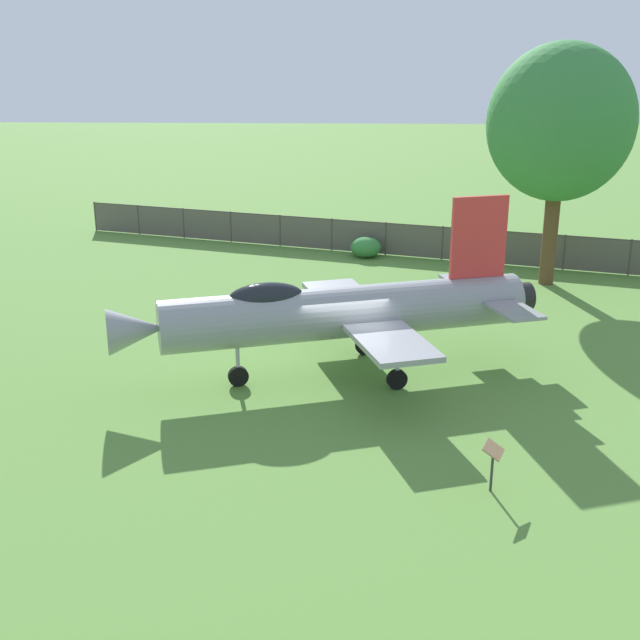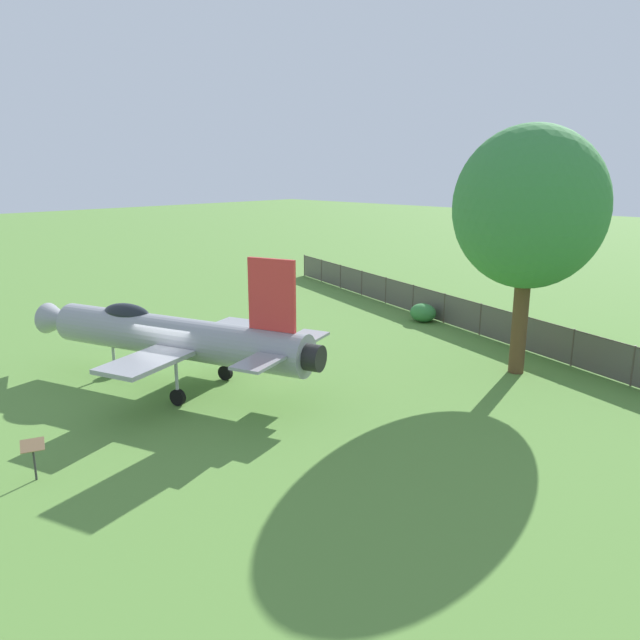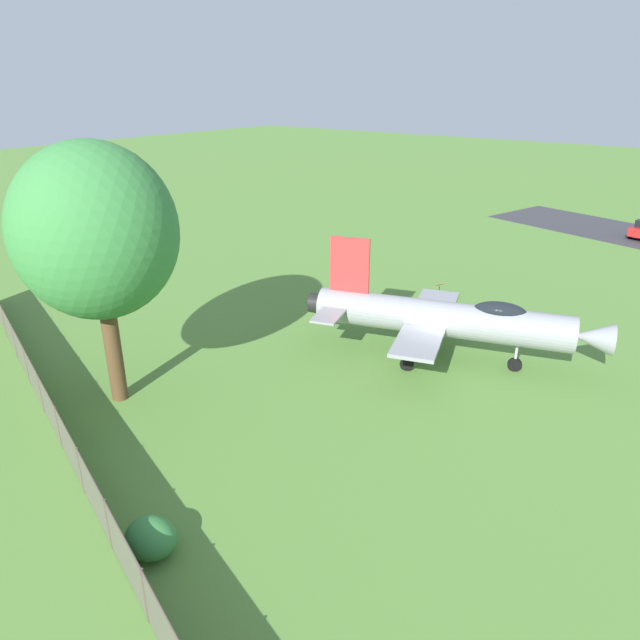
% 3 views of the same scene
% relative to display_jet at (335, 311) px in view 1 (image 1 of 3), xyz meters
% --- Properties ---
extents(ground_plane, '(200.00, 200.00, 0.00)m').
position_rel_display_jet_xyz_m(ground_plane, '(-0.11, 0.35, -2.05)').
color(ground_plane, '#568438').
extents(display_jet, '(8.14, 12.69, 5.28)m').
position_rel_display_jet_xyz_m(display_jet, '(0.00, 0.00, 0.00)').
color(display_jet, gray).
rests_on(display_jet, ground_plane).
extents(shade_tree, '(5.77, 5.92, 9.90)m').
position_rel_display_jet_xyz_m(shade_tree, '(-10.83, 8.80, 4.65)').
color(shade_tree, brown).
rests_on(shade_tree, ground_plane).
extents(perimeter_fence, '(11.97, 37.52, 1.63)m').
position_rel_display_jet_xyz_m(perimeter_fence, '(-14.93, 4.76, -1.18)').
color(perimeter_fence, '#4C4238').
rests_on(perimeter_fence, ground_plane).
extents(shrub_near_fence, '(1.27, 1.48, 1.00)m').
position_rel_display_jet_xyz_m(shrub_near_fence, '(-15.22, 1.11, -1.55)').
color(shrub_near_fence, '#387F3D').
rests_on(shrub_near_fence, ground_plane).
extents(info_plaque, '(0.70, 0.59, 1.14)m').
position_rel_display_jet_xyz_m(info_plaque, '(6.62, 3.67, -1.20)').
color(info_plaque, '#333333').
rests_on(info_plaque, ground_plane).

